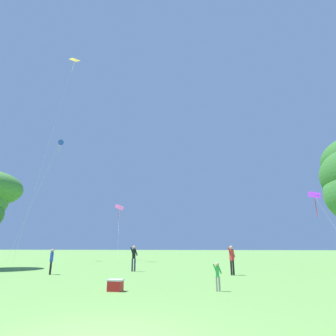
% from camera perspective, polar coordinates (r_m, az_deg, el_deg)
% --- Properties ---
extents(kite_purple_streamer, '(2.16, 12.17, 10.59)m').
position_cam_1_polar(kite_purple_streamer, '(50.20, 28.22, -5.85)').
color(kite_purple_streamer, purple).
rests_on(kite_purple_streamer, ground_plane).
extents(kite_pink_low, '(3.13, 7.16, 7.92)m').
position_cam_1_polar(kite_pink_low, '(41.50, -10.09, -8.49)').
color(kite_pink_low, pink).
rests_on(kite_pink_low, ground_plane).
extents(kite_blue_delta, '(2.62, 5.31, 16.89)m').
position_cam_1_polar(kite_blue_delta, '(43.02, -21.50, 4.97)').
color(kite_blue_delta, blue).
rests_on(kite_blue_delta, ground_plane).
extents(kite_yellow_diamond, '(1.52, 6.57, 30.13)m').
position_cam_1_polar(kite_yellow_diamond, '(46.36, -19.36, 18.62)').
color(kite_yellow_diamond, yellow).
rests_on(kite_yellow_diamond, ground_plane).
extents(person_near_tree, '(0.48, 0.44, 1.75)m').
position_cam_1_polar(person_near_tree, '(18.56, 13.07, -17.58)').
color(person_near_tree, black).
rests_on(person_near_tree, ground_plane).
extents(person_with_spool, '(0.28, 0.49, 1.56)m').
position_cam_1_polar(person_with_spool, '(19.98, -22.99, -16.97)').
color(person_with_spool, black).
rests_on(person_with_spool, ground_plane).
extents(person_foreground_watcher, '(0.58, 0.24, 1.78)m').
position_cam_1_polar(person_foreground_watcher, '(21.07, -7.10, -17.60)').
color(person_foreground_watcher, '#2D3351').
rests_on(person_foreground_watcher, ground_plane).
extents(person_child_small, '(0.34, 0.15, 1.07)m').
position_cam_1_polar(person_child_small, '(11.79, 10.23, -20.77)').
color(person_child_small, gray).
rests_on(person_child_small, ground_plane).
extents(picnic_cooler, '(0.60, 0.40, 0.44)m').
position_cam_1_polar(picnic_cooler, '(11.89, -10.85, -22.73)').
color(picnic_cooler, red).
rests_on(picnic_cooler, ground_plane).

